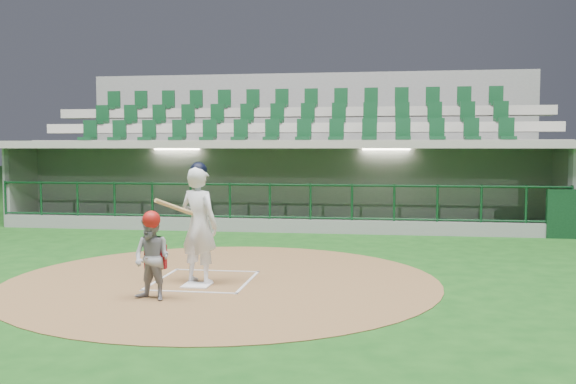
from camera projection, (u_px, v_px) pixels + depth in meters
The scene contains 8 objects.
ground at pixel (209, 278), 10.95m from camera, with size 120.00×120.00×0.00m, color #144413.
dirt_circle at pixel (223, 280), 10.71m from camera, with size 7.20×7.20×0.01m, color brown.
home_plate at pixel (197, 285), 10.26m from camera, with size 0.43×0.43×0.02m, color white.
batter_box_chalk at pixel (204, 280), 10.65m from camera, with size 1.55×1.80×0.01m.
dugout_structure at pixel (286, 191), 18.57m from camera, with size 16.40×3.70×3.00m.
seating_deck at pixel (296, 171), 21.61m from camera, with size 17.00×6.72×5.15m.
batter at pixel (199, 223), 10.40m from camera, with size 0.95×0.99×1.98m.
catcher at pixel (152, 256), 9.27m from camera, with size 0.71×0.62×1.30m.
Camera 1 is at (2.95, -10.50, 2.23)m, focal length 40.00 mm.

